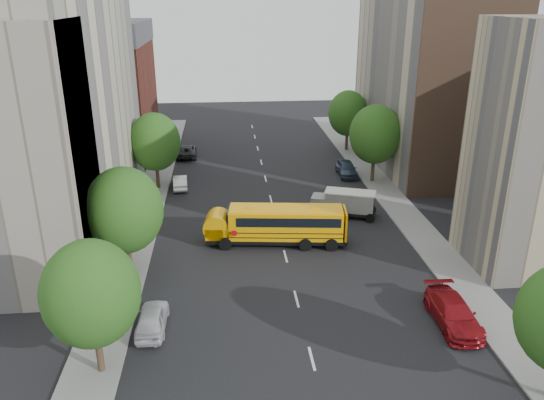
{
  "coord_description": "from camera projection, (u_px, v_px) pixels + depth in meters",
  "views": [
    {
      "loc": [
        -4.33,
        -37.12,
        18.21
      ],
      "look_at": [
        -0.63,
        2.0,
        2.99
      ],
      "focal_mm": 35.0,
      "sensor_mm": 36.0,
      "label": 1
    }
  ],
  "objects": [
    {
      "name": "building_left_near",
      "position": [
        1.0,
        164.0,
        32.59
      ],
      "size": [
        10.0,
        7.0,
        17.0
      ],
      "primitive_type": "cube",
      "color": "#BEAD94",
      "rests_on": "ground"
    },
    {
      "name": "ground",
      "position": [
        282.0,
        245.0,
        41.42
      ],
      "size": [
        120.0,
        120.0,
        0.0
      ],
      "primitive_type": "plane",
      "color": "black",
      "rests_on": "ground"
    },
    {
      "name": "street_tree_0",
      "position": [
        91.0,
        294.0,
        25.78
      ],
      "size": [
        4.8,
        4.8,
        7.41
      ],
      "color": "#38281C",
      "rests_on": "ground"
    },
    {
      "name": "sidewalk_left",
      "position": [
        142.0,
        224.0,
        45.03
      ],
      "size": [
        3.0,
        80.0,
        0.12
      ],
      "primitive_type": "cube",
      "color": "slate",
      "rests_on": "ground"
    },
    {
      "name": "school_bus",
      "position": [
        275.0,
        223.0,
        41.04
      ],
      "size": [
        11.05,
        3.71,
        3.06
      ],
      "rotation": [
        0.0,
        0.0,
        -0.12
      ],
      "color": "black",
      "rests_on": "ground"
    },
    {
      "name": "building_right_sidewall",
      "position": [
        469.0,
        104.0,
        48.1
      ],
      "size": [
        10.1,
        0.3,
        18.0
      ],
      "primitive_type": "cube",
      "color": "brown",
      "rests_on": "ground"
    },
    {
      "name": "parked_car_2",
      "position": [
        186.0,
        151.0,
        63.79
      ],
      "size": [
        2.6,
        5.22,
        1.42
      ],
      "primitive_type": "imported",
      "rotation": [
        0.0,
        0.0,
        3.19
      ],
      "color": "black",
      "rests_on": "ground"
    },
    {
      "name": "parked_car_4",
      "position": [
        347.0,
        168.0,
        57.06
      ],
      "size": [
        1.96,
        4.67,
        1.58
      ],
      "primitive_type": "imported",
      "rotation": [
        0.0,
        0.0,
        -0.02
      ],
      "color": "#303C54",
      "rests_on": "ground"
    },
    {
      "name": "lane_markings",
      "position": [
        271.0,
        199.0,
        50.7
      ],
      "size": [
        0.15,
        64.0,
        0.01
      ],
      "primitive_type": "cube",
      "color": "silver",
      "rests_on": "ground"
    },
    {
      "name": "parked_car_0",
      "position": [
        152.0,
        319.0,
        30.68
      ],
      "size": [
        1.73,
        4.18,
        1.42
      ],
      "primitive_type": "imported",
      "rotation": [
        0.0,
        0.0,
        3.13
      ],
      "color": "silver",
      "rests_on": "ground"
    },
    {
      "name": "safari_truck",
      "position": [
        345.0,
        203.0,
        46.43
      ],
      "size": [
        5.71,
        3.53,
        2.31
      ],
      "rotation": [
        0.0,
        0.0,
        -0.33
      ],
      "color": "black",
      "rests_on": "ground"
    },
    {
      "name": "street_tree_1",
      "position": [
        124.0,
        210.0,
        34.95
      ],
      "size": [
        5.12,
        5.12,
        7.9
      ],
      "color": "#38281C",
      "rests_on": "ground"
    },
    {
      "name": "building_left_cream",
      "position": [
        48.0,
        107.0,
        41.8
      ],
      "size": [
        10.0,
        26.0,
        20.0
      ],
      "primitive_type": "cube",
      "color": "#C0B89A",
      "rests_on": "ground"
    },
    {
      "name": "building_right_far",
      "position": [
        425.0,
        85.0,
        58.32
      ],
      "size": [
        10.0,
        22.0,
        18.0
      ],
      "primitive_type": "cube",
      "color": "#BEAD94",
      "rests_on": "ground"
    },
    {
      "name": "parked_car_3",
      "position": [
        453.0,
        313.0,
        31.14
      ],
      "size": [
        2.28,
        5.42,
        1.56
      ],
      "primitive_type": "imported",
      "rotation": [
        0.0,
        0.0,
        -0.02
      ],
      "color": "maroon",
      "rests_on": "ground"
    },
    {
      "name": "street_tree_2",
      "position": [
        155.0,
        142.0,
        51.71
      ],
      "size": [
        4.99,
        4.99,
        7.71
      ],
      "color": "#38281C",
      "rests_on": "ground"
    },
    {
      "name": "building_left_redbrick",
      "position": [
        108.0,
        100.0,
        63.48
      ],
      "size": [
        10.0,
        15.0,
        13.0
      ],
      "primitive_type": "cube",
      "color": "maroon",
      "rests_on": "ground"
    },
    {
      "name": "street_tree_5",
      "position": [
        348.0,
        113.0,
        64.82
      ],
      "size": [
        4.86,
        4.86,
        7.51
      ],
      "color": "#38281C",
      "rests_on": "ground"
    },
    {
      "name": "street_tree_4",
      "position": [
        375.0,
        134.0,
        53.55
      ],
      "size": [
        5.25,
        5.25,
        8.1
      ],
      "color": "#38281C",
      "rests_on": "ground"
    },
    {
      "name": "sidewalk_right",
      "position": [
        405.0,
        214.0,
        47.05
      ],
      "size": [
        3.0,
        80.0,
        0.12
      ],
      "primitive_type": "cube",
      "color": "slate",
      "rests_on": "ground"
    },
    {
      "name": "parked_car_1",
      "position": [
        180.0,
        182.0,
        53.36
      ],
      "size": [
        1.65,
        4.0,
        1.29
      ],
      "primitive_type": "imported",
      "rotation": [
        0.0,
        0.0,
        3.22
      ],
      "color": "white",
      "rests_on": "ground"
    }
  ]
}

